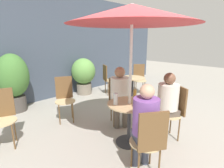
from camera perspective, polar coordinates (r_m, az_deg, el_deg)
ground_plane at (r=3.14m, az=10.67°, el=-18.92°), size 20.00×20.00×0.00m
storefront_wall at (r=5.29m, az=-21.04°, el=11.26°), size 10.00×0.06×3.00m
cafe_table_near at (r=2.92m, az=5.68°, el=-9.79°), size 0.73×0.73×0.71m
cafe_table_far at (r=4.78m, az=6.71°, el=-0.35°), size 0.66×0.66×0.71m
bistro_chair_0 at (r=2.23m, az=12.09°, el=-17.14°), size 0.47×0.47×0.94m
bistro_chair_1 at (r=3.22m, az=19.74°, el=-7.43°), size 0.47×0.47×0.94m
bistro_chair_2 at (r=3.63m, az=1.95°, el=-4.07°), size 0.47×0.47×0.94m
bistro_chair_3 at (r=5.44m, az=-1.41°, el=2.25°), size 0.47×0.46×0.94m
bistro_chair_4 at (r=3.36m, az=-32.20°, el=-7.96°), size 0.45×0.46×0.94m
bistro_chair_5 at (r=5.61m, az=8.89°, el=2.45°), size 0.48×0.48×0.94m
bistro_chair_6 at (r=3.86m, az=-15.22°, el=-3.46°), size 0.46×0.47×0.94m
seated_person_0 at (r=2.28m, az=10.75°, el=-11.83°), size 0.40×0.41×1.20m
seated_person_1 at (r=3.10m, az=17.49°, el=-5.24°), size 0.44×0.43×1.18m
seated_person_2 at (r=3.44m, az=2.58°, el=-2.49°), size 0.45×0.46×1.20m
beer_glass_0 at (r=2.63m, az=8.37°, el=-6.15°), size 0.07×0.07×0.17m
beer_glass_1 at (r=3.02m, az=7.47°, el=-3.36°), size 0.06×0.06×0.17m
beer_glass_2 at (r=2.75m, az=1.18°, el=-4.91°), size 0.07×0.07×0.19m
potted_plant_0 at (r=4.71m, az=-29.55°, el=1.43°), size 0.71×0.71×1.40m
potted_plant_1 at (r=5.57m, az=-9.27°, el=3.36°), size 0.74×0.74×1.13m
umbrella at (r=2.68m, az=6.56°, el=21.61°), size 1.90×1.90×2.19m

